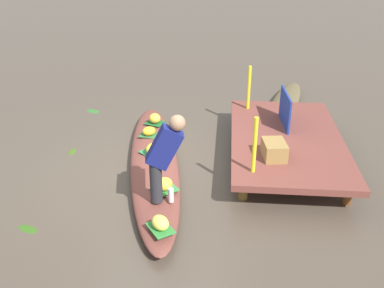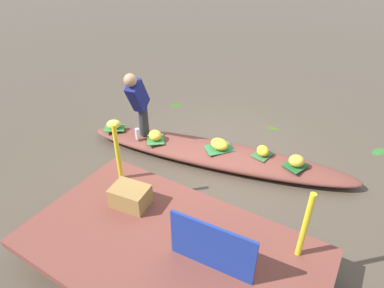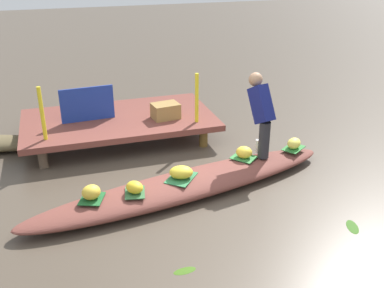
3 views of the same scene
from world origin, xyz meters
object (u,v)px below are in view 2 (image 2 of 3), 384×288
at_px(banana_bunch_0, 263,151).
at_px(market_banner, 212,247).
at_px(banana_bunch_1, 219,144).
at_px(banana_bunch_2, 297,161).
at_px(banana_bunch_4, 155,135).
at_px(vendor_person, 138,101).
at_px(vendor_boat, 215,154).
at_px(produce_crate, 130,196).
at_px(water_bottle, 137,134).
at_px(banana_bunch_3, 114,124).

relative_size(banana_bunch_0, market_banner, 0.26).
bearing_deg(banana_bunch_1, banana_bunch_2, -171.40).
height_order(banana_bunch_2, banana_bunch_4, banana_bunch_2).
distance_m(banana_bunch_1, market_banner, 2.37).
height_order(banana_bunch_2, market_banner, market_banner).
bearing_deg(vendor_person, vendor_boat, -163.74).
relative_size(banana_bunch_2, produce_crate, 0.53).
bearing_deg(banana_bunch_1, banana_bunch_4, 16.94).
height_order(vendor_boat, banana_bunch_1, banana_bunch_1).
relative_size(banana_bunch_1, water_bottle, 1.60).
distance_m(banana_bunch_1, banana_bunch_3, 1.94).
bearing_deg(market_banner, banana_bunch_1, -68.92).
height_order(banana_bunch_0, banana_bunch_3, banana_bunch_3).
distance_m(banana_bunch_3, water_bottle, 0.58).
distance_m(banana_bunch_2, banana_bunch_3, 3.14).
relative_size(banana_bunch_4, vendor_person, 0.20).
bearing_deg(banana_bunch_2, banana_bunch_3, 10.48).
bearing_deg(banana_bunch_1, market_banner, 114.97).
distance_m(banana_bunch_3, market_banner, 3.38).
bearing_deg(banana_bunch_4, produce_crate, 117.01).
height_order(vendor_boat, market_banner, market_banner).
bearing_deg(market_banner, vendor_boat, -67.27).
xyz_separation_m(vendor_boat, banana_bunch_0, (-0.73, -0.20, 0.20)).
relative_size(vendor_boat, produce_crate, 10.24).
height_order(banana_bunch_0, vendor_person, vendor_person).
height_order(banana_bunch_0, banana_bunch_2, banana_bunch_2).
xyz_separation_m(banana_bunch_0, vendor_person, (1.96, 0.56, 0.61)).
bearing_deg(banana_bunch_4, banana_bunch_0, -163.27).
distance_m(banana_bunch_2, produce_crate, 2.50).
xyz_separation_m(banana_bunch_4, water_bottle, (0.28, 0.13, 0.01)).
relative_size(banana_bunch_0, banana_bunch_4, 0.98).
bearing_deg(banana_bunch_3, banana_bunch_1, -168.34).
distance_m(market_banner, produce_crate, 1.29).
xyz_separation_m(banana_bunch_3, banana_bunch_4, (-0.86, -0.07, 0.00)).
distance_m(vendor_boat, banana_bunch_3, 1.88).
bearing_deg(banana_bunch_0, banana_bunch_1, 16.39).
xyz_separation_m(banana_bunch_1, market_banner, (-0.99, 2.12, 0.35)).
bearing_deg(banana_bunch_4, banana_bunch_3, 4.93).
xyz_separation_m(water_bottle, produce_crate, (-1.06, 1.40, 0.18)).
relative_size(banana_bunch_1, banana_bunch_4, 1.32).
relative_size(banana_bunch_0, banana_bunch_2, 1.00).
xyz_separation_m(market_banner, produce_crate, (1.25, -0.28, -0.16)).
bearing_deg(banana_bunch_0, banana_bunch_2, 178.45).
distance_m(banana_bunch_3, produce_crate, 2.20).
bearing_deg(produce_crate, banana_bunch_4, -62.99).
relative_size(banana_bunch_0, banana_bunch_1, 0.74).
relative_size(banana_bunch_0, water_bottle, 1.18).
bearing_deg(banana_bunch_3, produce_crate, 138.33).
relative_size(banana_bunch_2, water_bottle, 1.18).
bearing_deg(banana_bunch_4, banana_bunch_1, -163.06).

